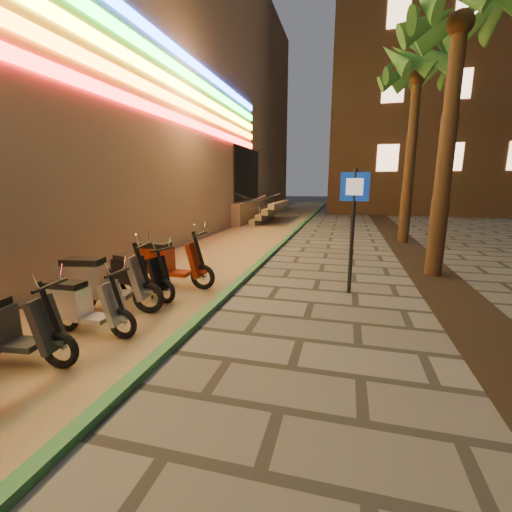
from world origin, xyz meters
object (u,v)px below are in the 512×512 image
(scooter_10, at_px, (167,262))
(pedestrian_sign, at_px, (353,214))
(scooter_6, at_px, (3,328))
(scooter_8, at_px, (100,282))
(scooter_9, at_px, (138,274))
(scooter_7, at_px, (80,305))

(scooter_10, bearing_deg, pedestrian_sign, 8.77)
(pedestrian_sign, bearing_deg, scooter_6, -129.19)
(scooter_8, bearing_deg, pedestrian_sign, 17.03)
(pedestrian_sign, xyz_separation_m, scooter_8, (-4.31, -2.27, -1.11))
(pedestrian_sign, height_order, scooter_6, pedestrian_sign)
(pedestrian_sign, relative_size, scooter_9, 1.64)
(scooter_8, xyz_separation_m, scooter_9, (0.16, 0.90, -0.08))
(scooter_10, bearing_deg, scooter_7, -90.08)
(scooter_9, xyz_separation_m, scooter_10, (0.20, 0.81, 0.08))
(scooter_6, height_order, scooter_10, scooter_10)
(scooter_6, xyz_separation_m, scooter_7, (0.27, 1.01, -0.03))
(scooter_7, relative_size, scooter_8, 0.82)
(pedestrian_sign, height_order, scooter_10, pedestrian_sign)
(scooter_9, bearing_deg, scooter_10, 91.49)
(scooter_6, bearing_deg, scooter_7, 68.43)
(scooter_6, relative_size, scooter_8, 0.88)
(scooter_6, bearing_deg, scooter_8, 85.10)
(scooter_7, bearing_deg, scooter_9, 95.24)
(pedestrian_sign, relative_size, scooter_10, 1.42)
(pedestrian_sign, bearing_deg, scooter_7, -135.30)
(scooter_7, distance_m, scooter_10, 2.56)
(scooter_6, xyz_separation_m, scooter_10, (0.30, 3.58, 0.06))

